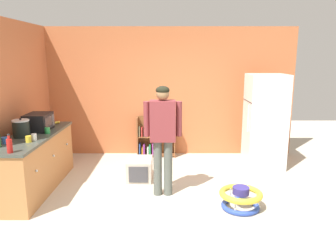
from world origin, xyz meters
name	(u,v)px	position (x,y,z in m)	size (l,w,h in m)	color
ground_plane	(173,198)	(0.00, 0.00, 0.00)	(12.00, 12.00, 0.00)	beige
back_wall	(172,92)	(0.00, 2.33, 1.35)	(5.20, 0.06, 2.70)	#C1683C
left_side_wall	(16,102)	(-2.63, 0.80, 1.35)	(0.06, 2.99, 2.70)	#C56B41
kitchen_counter	(36,162)	(-2.20, 0.34, 0.45)	(0.65, 2.11, 0.90)	#B37642
refrigerator	(266,121)	(1.78, 1.46, 0.89)	(0.73, 0.68, 1.78)	white
bookshelf	(155,139)	(-0.37, 2.15, 0.36)	(0.80, 0.28, 0.85)	brown
standing_person	(164,131)	(-0.15, 0.13, 1.01)	(0.57, 0.22, 1.69)	#525951
baby_walker	(242,198)	(0.95, -0.35, 0.16)	(0.60, 0.60, 0.32)	#2E4BB4
pet_carrier	(141,169)	(-0.56, 0.77, 0.18)	(0.42, 0.55, 0.36)	beige
microwave	(40,122)	(-2.21, 0.68, 1.04)	(0.37, 0.48, 0.28)	black
crock_pot	(22,128)	(-2.30, 0.21, 1.03)	(0.25, 0.25, 0.29)	black
banana_bunch	(59,122)	(-2.07, 1.20, 0.93)	(0.12, 0.16, 0.04)	yellow
ketchup_bottle	(11,145)	(-2.09, -0.61, 1.00)	(0.07, 0.07, 0.25)	red
green_cup	(48,130)	(-1.99, 0.44, 0.95)	(0.08, 0.08, 0.10)	green
blue_cup	(6,140)	(-2.37, -0.17, 0.95)	(0.08, 0.08, 0.10)	#3061BA
yellow_cup	(30,139)	(-2.07, -0.10, 0.95)	(0.08, 0.08, 0.10)	yellow
white_cup	(35,137)	(-2.04, 0.02, 0.95)	(0.08, 0.08, 0.10)	white
orange_cup	(51,123)	(-2.15, 0.99, 0.95)	(0.08, 0.08, 0.10)	orange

